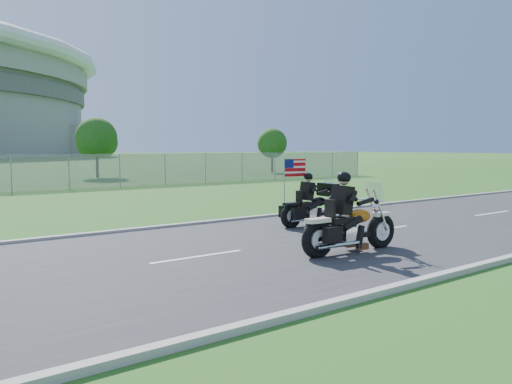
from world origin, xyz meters
TOP-DOWN VIEW (x-y plane):
  - ground at (0.00, 0.00)m, footprint 420.00×420.00m
  - road at (0.00, 0.00)m, footprint 120.00×8.00m
  - curb_north at (0.00, 4.05)m, footprint 120.00×0.18m
  - curb_south at (0.00, -4.05)m, footprint 120.00×0.18m
  - tree_fence_near at (6.04, 30.04)m, footprint 3.52×3.28m
  - tree_fence_far at (22.04, 28.03)m, footprint 3.08×2.87m
  - motorcycle_lead at (0.95, -1.59)m, footprint 2.77×0.73m
  - motorcycle_follow at (2.99, 1.79)m, footprint 2.42×0.80m

SIDE VIEW (x-z plane):
  - ground at x=0.00m, z-range 0.00..0.00m
  - road at x=0.00m, z-range 0.00..0.04m
  - curb_north at x=0.00m, z-range -0.01..0.11m
  - curb_south at x=0.00m, z-range -0.01..0.11m
  - motorcycle_follow at x=2.99m, z-range -0.45..1.57m
  - motorcycle_lead at x=0.95m, z-range -0.35..1.52m
  - tree_fence_far at x=22.04m, z-range 0.54..4.74m
  - tree_fence_near at x=6.04m, z-range 0.60..5.35m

